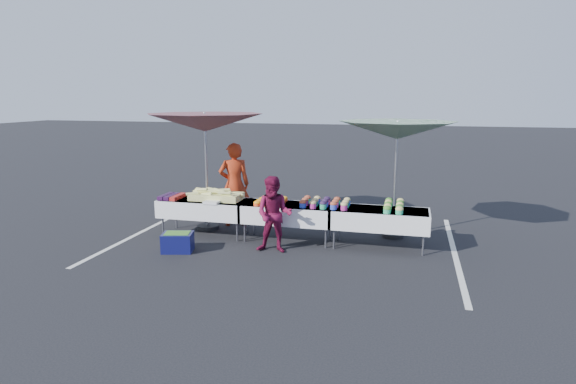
% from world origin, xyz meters
% --- Properties ---
extents(ground, '(80.00, 80.00, 0.00)m').
position_xyz_m(ground, '(0.00, 0.00, 0.00)').
color(ground, black).
extents(stripe_left, '(0.10, 5.00, 0.00)m').
position_xyz_m(stripe_left, '(-3.20, 0.00, 0.00)').
color(stripe_left, silver).
rests_on(stripe_left, ground).
extents(stripe_right, '(0.10, 5.00, 0.00)m').
position_xyz_m(stripe_right, '(3.20, 0.00, 0.00)').
color(stripe_right, silver).
rests_on(stripe_right, ground).
extents(table_left, '(1.86, 0.81, 0.75)m').
position_xyz_m(table_left, '(-1.80, 0.00, 0.58)').
color(table_left, white).
rests_on(table_left, ground).
extents(table_center, '(1.86, 0.81, 0.75)m').
position_xyz_m(table_center, '(0.00, 0.00, 0.58)').
color(table_center, white).
rests_on(table_center, ground).
extents(table_right, '(1.86, 0.81, 0.75)m').
position_xyz_m(table_right, '(1.80, 0.00, 0.58)').
color(table_right, white).
rests_on(table_right, ground).
extents(berry_punnets, '(0.40, 0.54, 0.08)m').
position_xyz_m(berry_punnets, '(-2.51, -0.06, 0.79)').
color(berry_punnets, black).
rests_on(berry_punnets, table_left).
extents(corn_pile, '(1.16, 0.57, 0.26)m').
position_xyz_m(corn_pile, '(-1.56, 0.04, 0.84)').
color(corn_pile, '#C2C063').
rests_on(corn_pile, table_left).
extents(plastic_bags, '(0.30, 0.25, 0.05)m').
position_xyz_m(plastic_bags, '(-1.50, -0.30, 0.78)').
color(plastic_bags, white).
rests_on(plastic_bags, table_left).
extents(carrot_bowls, '(0.55, 0.69, 0.11)m').
position_xyz_m(carrot_bowls, '(-0.35, -0.01, 0.80)').
color(carrot_bowls, '#F4461B').
rests_on(carrot_bowls, table_center).
extents(potato_cups, '(0.94, 0.58, 0.16)m').
position_xyz_m(potato_cups, '(0.75, 0.00, 0.83)').
color(potato_cups, blue).
rests_on(potato_cups, table_right).
extents(bean_baskets, '(0.36, 0.86, 0.15)m').
position_xyz_m(bean_baskets, '(2.06, 0.08, 0.82)').
color(bean_baskets, '#2BAF75').
rests_on(bean_baskets, table_right).
extents(vendor, '(0.80, 0.69, 1.86)m').
position_xyz_m(vendor, '(-1.46, 0.86, 0.93)').
color(vendor, '#B03014').
rests_on(vendor, ground).
extents(customer, '(0.72, 0.58, 1.43)m').
position_xyz_m(customer, '(-0.07, -0.75, 0.72)').
color(customer, maroon).
rests_on(customer, ground).
extents(umbrella_left, '(2.86, 2.86, 2.54)m').
position_xyz_m(umbrella_left, '(-1.91, 0.40, 2.30)').
color(umbrella_left, black).
rests_on(umbrella_left, ground).
extents(umbrella_right, '(2.54, 2.54, 2.40)m').
position_xyz_m(umbrella_right, '(2.04, 0.80, 2.18)').
color(umbrella_right, black).
rests_on(umbrella_right, ground).
extents(storage_bin, '(0.63, 0.52, 0.36)m').
position_xyz_m(storage_bin, '(-1.83, -1.18, 0.19)').
color(storage_bin, '#0E1048').
rests_on(storage_bin, ground).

